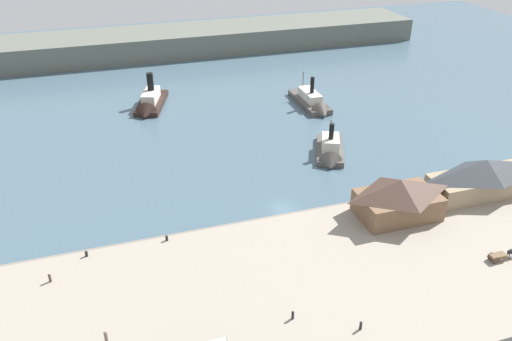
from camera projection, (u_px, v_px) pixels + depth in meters
ground_plane at (282, 208)px, 97.02m from camera, size 320.00×320.00×0.00m
quay_promenade at (332, 280)px, 78.40m from camera, size 110.00×36.00×1.20m
seawall_edge at (289, 216)px, 93.78m from camera, size 110.00×0.80×1.00m
ferry_shed_east_terminal at (399, 198)px, 91.10m from camera, size 14.40×9.19×7.27m
ferry_shed_west_terminal at (484, 176)px, 97.80m from camera, size 21.31×7.85×7.20m
horse_cart at (504, 254)px, 81.53m from camera, size 5.54×1.39×1.87m
pedestrian_near_cart at (293, 315)px, 70.28m from camera, size 0.38×0.38×1.53m
pedestrian_walking_west at (106, 336)px, 66.76m from camera, size 0.44×0.44×1.79m
pedestrian_by_tram at (50, 278)px, 76.90m from camera, size 0.39×0.39×1.59m
pedestrian_standing_center at (361, 325)px, 68.60m from camera, size 0.38×0.38×1.52m
mooring_post_center_west at (167, 238)px, 85.99m from camera, size 0.44×0.44×0.90m
mooring_post_center_east at (86, 254)px, 82.34m from camera, size 0.44×0.44×0.90m
ferry_moored_east at (330, 152)px, 114.84m from camera, size 11.57×16.86×9.45m
ferry_approaching_west at (150, 104)px, 139.70m from camera, size 11.83×19.96×11.16m
ferry_mid_harbor at (313, 103)px, 140.46m from camera, size 6.33×19.83×10.25m
far_headland at (177, 41)px, 186.76m from camera, size 180.00×24.00×8.00m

